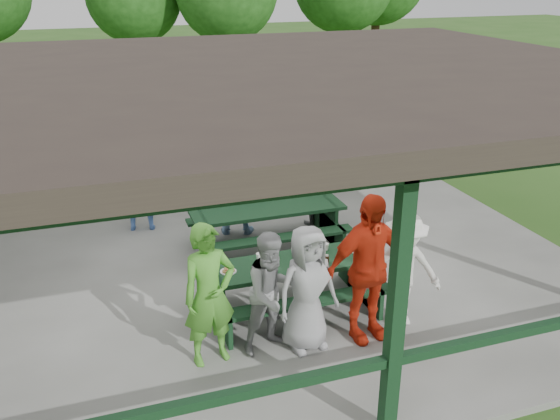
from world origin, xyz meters
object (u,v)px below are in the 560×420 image
object	(u,v)px
spectator_grey	(315,187)
farm_trailer	(153,131)
spectator_lblue	(236,191)
pickup_truck	(296,111)
spectator_blue	(137,181)
contestant_green	(209,295)
contestant_white_fedora	(403,270)
picnic_table_near	(292,279)
contestant_grey_mid	(307,289)
contestant_grey_left	(273,293)
contestant_red	(367,268)
picnic_table_far	(268,223)

from	to	relation	value
spectator_grey	farm_trailer	world-z (taller)	spectator_grey
spectator_lblue	farm_trailer	size ratio (longest dim) A/B	0.48
pickup_truck	spectator_lblue	bearing A→B (deg)	165.90
spectator_blue	spectator_grey	xyz separation A→B (m)	(3.15, -0.81, -0.21)
contestant_green	spectator_lblue	world-z (taller)	contestant_green
contestant_green	spectator_lblue	size ratio (longest dim) A/B	1.12
contestant_white_fedora	spectator_grey	xyz separation A→B (m)	(0.16, 3.53, -0.07)
picnic_table_near	farm_trailer	size ratio (longest dim) A/B	0.73
spectator_blue	contestant_grey_mid	bearing A→B (deg)	119.32
spectator_blue	pickup_truck	size ratio (longest dim) A/B	0.37
spectator_lblue	contestant_white_fedora	bearing A→B (deg)	128.96
contestant_grey_left	pickup_truck	world-z (taller)	contestant_grey_left
contestant_grey_mid	contestant_red	size ratio (longest dim) A/B	0.83
spectator_lblue	farm_trailer	xyz separation A→B (m)	(-0.72, 5.94, -0.32)
pickup_truck	farm_trailer	bearing A→B (deg)	111.70
contestant_white_fedora	spectator_lblue	distance (m)	3.86
spectator_grey	farm_trailer	size ratio (longest dim) A/B	0.43
contestant_white_fedora	contestant_red	bearing A→B (deg)	-152.63
spectator_grey	picnic_table_near	bearing A→B (deg)	82.79
contestant_red	contestant_white_fedora	distance (m)	0.64
contestant_white_fedora	contestant_green	bearing A→B (deg)	-165.28
spectator_lblue	picnic_table_near	bearing A→B (deg)	109.90
picnic_table_near	spectator_lblue	bearing A→B (deg)	91.18
picnic_table_far	spectator_lblue	xyz separation A→B (m)	(-0.34, 0.82, 0.34)
contestant_white_fedora	spectator_grey	bearing A→B (deg)	102.27
contestant_green	spectator_lblue	distance (m)	3.83
contestant_grey_left	contestant_red	xyz separation A→B (m)	(1.22, -0.14, 0.20)
contestant_green	pickup_truck	bearing A→B (deg)	54.19
contestant_red	pickup_truck	distance (m)	10.61
contestant_green	spectator_lblue	xyz separation A→B (m)	(1.27, 3.61, -0.10)
contestant_red	picnic_table_far	bearing A→B (deg)	90.68
spectator_grey	contestant_green	bearing A→B (deg)	72.38
spectator_blue	picnic_table_near	bearing A→B (deg)	125.40
contestant_green	spectator_blue	world-z (taller)	spectator_blue
picnic_table_far	contestant_red	world-z (taller)	contestant_red
picnic_table_far	pickup_truck	xyz separation A→B (m)	(3.19, 7.30, 0.14)
contestant_green	picnic_table_far	bearing A→B (deg)	49.57
picnic_table_far	contestant_grey_mid	size ratio (longest dim) A/B	1.57
spectator_blue	contestant_grey_left	bearing A→B (deg)	114.69
contestant_grey_left	spectator_lblue	xyz separation A→B (m)	(0.48, 3.61, 0.01)
contestant_grey_mid	contestant_red	xyz separation A→B (m)	(0.80, -0.04, 0.17)
picnic_table_near	spectator_grey	size ratio (longest dim) A/B	1.69
picnic_table_near	contestant_white_fedora	xyz separation A→B (m)	(1.28, -0.80, 0.34)
pickup_truck	farm_trailer	distance (m)	4.30
contestant_grey_mid	farm_trailer	bearing A→B (deg)	85.75
picnic_table_far	spectator_grey	size ratio (longest dim) A/B	1.77
contestant_grey_mid	farm_trailer	distance (m)	9.69
picnic_table_near	spectator_lblue	world-z (taller)	spectator_lblue
spectator_grey	pickup_truck	world-z (taller)	spectator_grey
picnic_table_far	contestant_white_fedora	world-z (taller)	contestant_white_fedora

